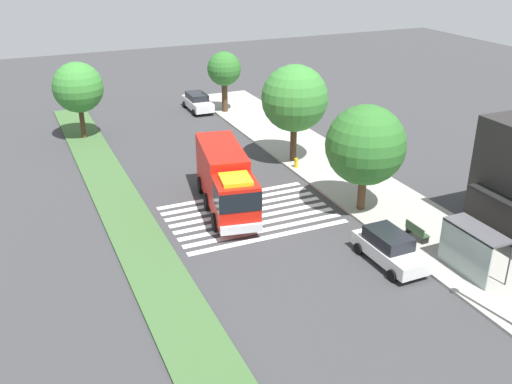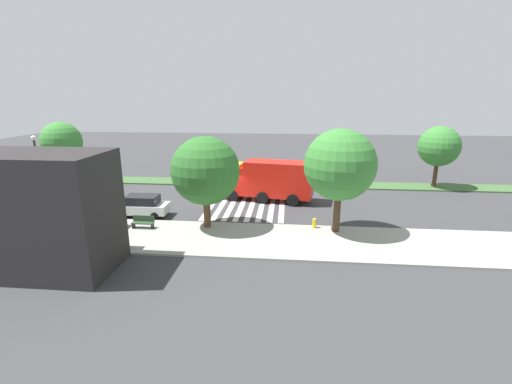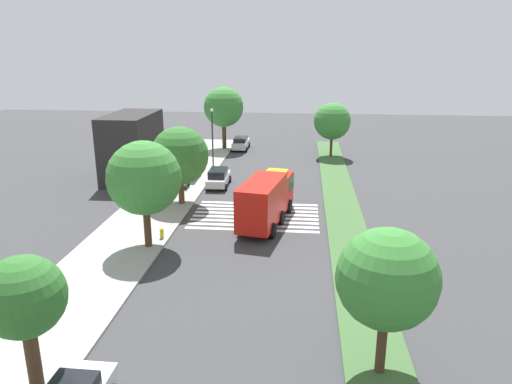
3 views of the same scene
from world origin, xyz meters
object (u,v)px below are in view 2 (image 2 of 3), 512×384
at_px(sidewalk_tree_center, 206,171).
at_px(median_tree_far_west, 439,146).
at_px(parked_car_mid, 141,206).
at_px(street_lamp, 39,171).
at_px(fire_truck, 263,179).
at_px(median_tree_west, 62,142).
at_px(bench_near_shelter, 143,222).
at_px(sidewalk_tree_west, 340,165).
at_px(fire_hydrant, 314,223).
at_px(bus_stop_shelter, 89,204).

relative_size(sidewalk_tree_center, median_tree_far_west, 1.05).
xyz_separation_m(parked_car_mid, street_lamp, (6.96, 1.80, 3.09)).
bearing_deg(fire_truck, median_tree_west, -4.34).
bearing_deg(bench_near_shelter, sidewalk_tree_center, -171.52).
bearing_deg(bench_near_shelter, median_tree_far_west, -150.81).
height_order(street_lamp, sidewalk_tree_west, sidewalk_tree_west).
distance_m(street_lamp, median_tree_west, 15.20).
height_order(street_lamp, fire_hydrant, street_lamp).
relative_size(median_tree_far_west, median_tree_west, 0.98).
distance_m(bus_stop_shelter, sidewalk_tree_center, 9.02).
height_order(parked_car_mid, median_tree_far_west, median_tree_far_west).
relative_size(parked_car_mid, median_tree_west, 0.70).
xyz_separation_m(median_tree_far_west, fire_hydrant, (13.50, 13.35, -3.95)).
distance_m(sidewalk_tree_west, median_tree_far_west, 18.34).
xyz_separation_m(sidewalk_tree_center, fire_hydrant, (-7.88, -0.50, -3.87)).
xyz_separation_m(median_tree_far_west, median_tree_west, (41.43, 0.00, -0.00)).
xyz_separation_m(parked_car_mid, fire_hydrant, (-13.91, 1.70, -0.40)).
relative_size(bus_stop_shelter, median_tree_west, 0.54).
xyz_separation_m(bench_near_shelter, street_lamp, (8.34, -1.09, 3.39)).
relative_size(fire_truck, fire_hydrant, 13.36).
relative_size(bus_stop_shelter, fire_hydrant, 5.00).
distance_m(street_lamp, sidewalk_tree_west, 22.39).
distance_m(fire_truck, street_lamp, 18.20).
xyz_separation_m(bench_near_shelter, fire_hydrant, (-12.53, -1.19, -0.10)).
bearing_deg(fire_truck, street_lamp, 34.06).
height_order(fire_truck, median_tree_far_west, median_tree_far_west).
bearing_deg(parked_car_mid, bench_near_shelter, 114.55).
xyz_separation_m(street_lamp, sidewalk_tree_center, (-12.98, 0.40, 0.38)).
xyz_separation_m(street_lamp, median_tree_west, (7.06, -13.45, 0.46)).
relative_size(street_lamp, fire_hydrant, 9.36).
bearing_deg(bus_stop_shelter, sidewalk_tree_west, -177.68).
distance_m(parked_car_mid, sidewalk_tree_center, 7.29).
xyz_separation_m(parked_car_mid, sidewalk_tree_west, (-15.40, 2.20, 4.07)).
xyz_separation_m(parked_car_mid, bus_stop_shelter, (2.62, 2.93, 1.00)).
height_order(sidewalk_tree_center, median_tree_west, sidewalk_tree_center).
bearing_deg(median_tree_west, sidewalk_tree_center, 145.36).
bearing_deg(parked_car_mid, fire_truck, -151.02).
height_order(bus_stop_shelter, fire_hydrant, bus_stop_shelter).
distance_m(bus_stop_shelter, sidewalk_tree_west, 18.30).
bearing_deg(median_tree_west, bench_near_shelter, 136.63).
xyz_separation_m(fire_truck, sidewalk_tree_center, (3.57, 7.71, 2.31)).
distance_m(bus_stop_shelter, street_lamp, 4.95).
xyz_separation_m(parked_car_mid, bench_near_shelter, (-1.38, 2.89, -0.30)).
bearing_deg(bench_near_shelter, sidewalk_tree_west, -177.17).
distance_m(bus_stop_shelter, bench_near_shelter, 4.20).
relative_size(sidewalk_tree_center, fire_hydrant, 9.57).
xyz_separation_m(street_lamp, fire_hydrant, (-20.87, -0.10, -3.49)).
bearing_deg(parked_car_mid, bus_stop_shelter, 47.28).
height_order(fire_truck, fire_hydrant, fire_truck).
height_order(fire_truck, bus_stop_shelter, fire_truck).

